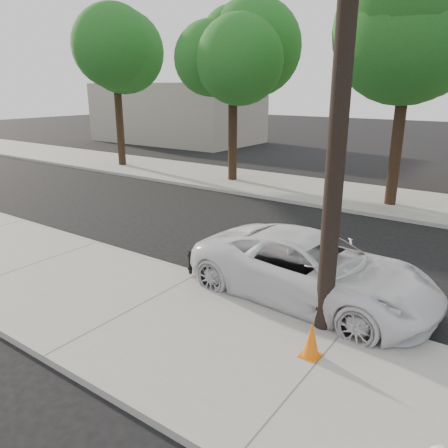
{
  "coord_description": "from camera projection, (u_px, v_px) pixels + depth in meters",
  "views": [
    {
      "loc": [
        6.41,
        -10.06,
        4.66
      ],
      "look_at": [
        -0.33,
        -0.55,
        1.0
      ],
      "focal_mm": 35.0,
      "sensor_mm": 36.0,
      "label": 1
    }
  ],
  "objects": [
    {
      "name": "police_cruiser",
      "position": [
        312.0,
        269.0,
        9.76
      ],
      "size": [
        5.71,
        2.92,
        1.54
      ],
      "primitive_type": "imported",
      "rotation": [
        0.0,
        0.0,
        1.51
      ],
      "color": "white",
      "rests_on": "ground"
    },
    {
      "name": "tree_a",
      "position": [
        115.0,
        52.0,
        24.53
      ],
      "size": [
        4.65,
        4.5,
        9.0
      ],
      "color": "black",
      "rests_on": "far_sidewalk"
    },
    {
      "name": "traffic_cone",
      "position": [
        311.0,
        340.0,
        7.57
      ],
      "size": [
        0.35,
        0.35,
        0.66
      ],
      "rotation": [
        0.0,
        0.0,
        -0.02
      ],
      "color": "orange",
      "rests_on": "near_sidewalk"
    },
    {
      "name": "building_far",
      "position": [
        177.0,
        113.0,
        38.62
      ],
      "size": [
        14.0,
        8.0,
        5.0
      ],
      "primitive_type": "cube",
      "color": "gray",
      "rests_on": "ground"
    },
    {
      "name": "tree_c",
      "position": [
        416.0,
        21.0,
        15.42
      ],
      "size": [
        4.96,
        4.8,
        9.55
      ],
      "color": "black",
      "rests_on": "far_sidewalk"
    },
    {
      "name": "far_sidewalk",
      "position": [
        348.0,
        195.0,
        19.36
      ],
      "size": [
        90.0,
        5.0,
        0.15
      ],
      "primitive_type": "cube",
      "color": "gray",
      "rests_on": "ground"
    },
    {
      "name": "tree_b",
      "position": [
        235.0,
        54.0,
        20.4
      ],
      "size": [
        4.34,
        4.2,
        8.45
      ],
      "color": "black",
      "rests_on": "far_sidewalk"
    },
    {
      "name": "curb_near",
      "position": [
        199.0,
        276.0,
        11.11
      ],
      "size": [
        90.0,
        0.12,
        0.16
      ],
      "primitive_type": "cube",
      "color": "#9E9B93",
      "rests_on": "ground"
    },
    {
      "name": "ground",
      "position": [
        244.0,
        254.0,
        12.76
      ],
      "size": [
        120.0,
        120.0,
        0.0
      ],
      "primitive_type": "plane",
      "color": "black",
      "rests_on": "ground"
    },
    {
      "name": "near_sidewalk",
      "position": [
        136.0,
        310.0,
        9.4
      ],
      "size": [
        90.0,
        4.4,
        0.15
      ],
      "primitive_type": "cube",
      "color": "gray",
      "rests_on": "ground"
    },
    {
      "name": "utility_pole",
      "position": [
        341.0,
        85.0,
        7.27
      ],
      "size": [
        1.4,
        0.34,
        9.0
      ],
      "color": "black",
      "rests_on": "near_sidewalk"
    }
  ]
}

